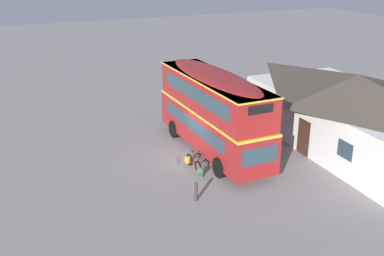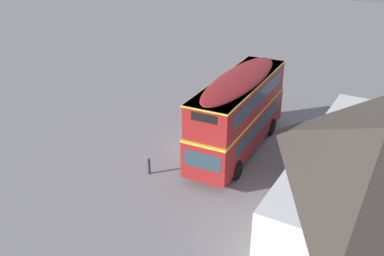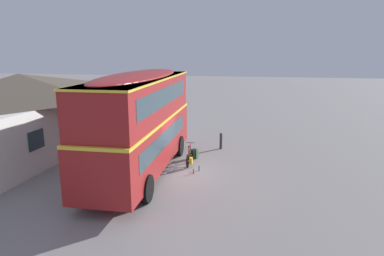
{
  "view_description": "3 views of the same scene",
  "coord_description": "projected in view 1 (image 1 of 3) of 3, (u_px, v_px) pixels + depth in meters",
  "views": [
    {
      "loc": [
        21.32,
        -9.79,
        10.86
      ],
      "look_at": [
        0.41,
        -0.35,
        2.05
      ],
      "focal_mm": 42.12,
      "sensor_mm": 36.0,
      "label": 1
    },
    {
      "loc": [
        21.58,
        9.71,
        12.77
      ],
      "look_at": [
        1.62,
        -0.68,
        1.92
      ],
      "focal_mm": 40.55,
      "sensor_mm": 36.0,
      "label": 2
    },
    {
      "loc": [
        -15.32,
        -3.85,
        5.79
      ],
      "look_at": [
        1.71,
        -0.68,
        1.81
      ],
      "focal_mm": 32.24,
      "sensor_mm": 36.0,
      "label": 3
    }
  ],
  "objects": [
    {
      "name": "kerb_bollard",
      "position": [
        196.0,
        191.0,
        21.15
      ],
      "size": [
        0.16,
        0.16,
        0.97
      ],
      "color": "#333338",
      "rests_on": "ground"
    },
    {
      "name": "double_decker_bus",
      "position": [
        213.0,
        109.0,
        25.7
      ],
      "size": [
        9.9,
        2.73,
        4.79
      ],
      "color": "black",
      "rests_on": "ground"
    },
    {
      "name": "ground_plane",
      "position": [
        195.0,
        158.0,
        25.79
      ],
      "size": [
        120.0,
        120.0,
        0.0
      ],
      "primitive_type": "plane",
      "color": "gray"
    },
    {
      "name": "touring_bicycle",
      "position": [
        193.0,
        162.0,
        24.4
      ],
      "size": [
        1.7,
        0.52,
        1.04
      ],
      "color": "black",
      "rests_on": "ground"
    },
    {
      "name": "water_bottle_red_squeeze",
      "position": [
        176.0,
        159.0,
        25.42
      ],
      "size": [
        0.07,
        0.07,
        0.22
      ],
      "color": "#D84C33",
      "rests_on": "ground"
    },
    {
      "name": "pub_building",
      "position": [
        354.0,
        110.0,
        26.73
      ],
      "size": [
        14.61,
        7.9,
        4.43
      ],
      "color": "silver",
      "rests_on": "ground"
    },
    {
      "name": "water_bottle_blue_sports",
      "position": [
        176.0,
        163.0,
        24.94
      ],
      "size": [
        0.06,
        0.06,
        0.26
      ],
      "color": "#338CBF",
      "rests_on": "ground"
    },
    {
      "name": "backpack_on_ground",
      "position": [
        200.0,
        172.0,
        23.46
      ],
      "size": [
        0.33,
        0.35,
        0.56
      ],
      "color": "#386642",
      "rests_on": "ground"
    }
  ]
}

